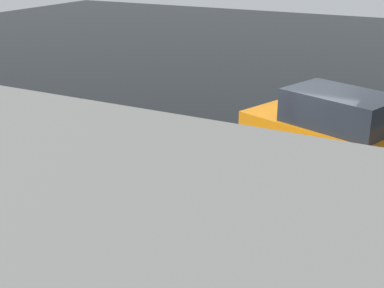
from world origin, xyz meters
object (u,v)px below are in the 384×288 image
moving_hatchback (329,134)px  pedestrian (51,145)px  sign_post (76,139)px  fire_hydrant (76,170)px

moving_hatchback → pedestrian: (5.83, 2.86, -0.34)m
moving_hatchback → sign_post: (3.91, 4.18, 0.55)m
sign_post → fire_hydrant: bearing=-46.7°
moving_hatchback → fire_hydrant: bearing=34.2°
pedestrian → moving_hatchback: bearing=-153.8°
pedestrian → sign_post: sign_post is taller
moving_hatchback → sign_post: bearing=46.9°
sign_post → pedestrian: bearing=-34.5°
fire_hydrant → sign_post: (-0.88, 0.93, 1.18)m
fire_hydrant → pedestrian: (1.04, -0.39, 0.28)m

